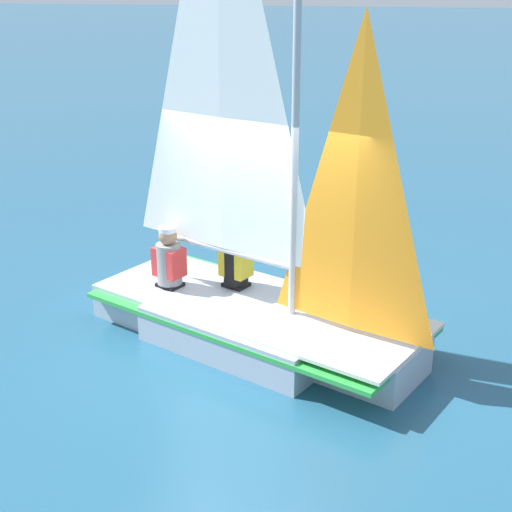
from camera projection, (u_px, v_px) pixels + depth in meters
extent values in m
plane|color=#235675|center=(256.00, 338.00, 8.24)|extent=(260.00, 260.00, 0.00)
cube|color=#B2BCCC|center=(256.00, 322.00, 8.17)|extent=(2.56, 2.27, 0.41)
cube|color=#B2BCCC|center=(375.00, 360.00, 7.34)|extent=(1.14, 1.15, 0.41)
cube|color=#B2BCCC|center=(159.00, 290.00, 9.00)|extent=(1.31, 1.62, 0.41)
cube|color=green|center=(256.00, 311.00, 8.12)|extent=(4.14, 2.83, 0.05)
cube|color=silver|center=(338.00, 329.00, 7.50)|extent=(2.15, 2.01, 0.04)
cylinder|color=#B7B7BC|center=(297.00, 69.00, 6.88)|extent=(0.08, 0.08, 5.29)
cylinder|color=#B7B7BC|center=(223.00, 249.00, 8.15)|extent=(1.81, 0.69, 0.07)
pyramid|color=white|center=(220.00, 39.00, 7.32)|extent=(1.72, 0.64, 4.57)
pyramid|color=orange|center=(358.00, 178.00, 6.83)|extent=(1.25, 0.48, 3.14)
cube|color=black|center=(131.00, 285.00, 9.31)|extent=(0.09, 0.05, 0.29)
cube|color=black|center=(236.00, 300.00, 8.68)|extent=(0.34, 0.32, 0.45)
cylinder|color=black|center=(236.00, 264.00, 8.51)|extent=(0.38, 0.38, 0.50)
cube|color=yellow|center=(236.00, 262.00, 8.50)|extent=(0.41, 0.36, 0.35)
sphere|color=tan|center=(236.00, 236.00, 8.38)|extent=(0.22, 0.22, 0.22)
cylinder|color=blue|center=(235.00, 229.00, 8.35)|extent=(0.27, 0.27, 0.06)
cube|color=black|center=(171.00, 300.00, 8.67)|extent=(0.34, 0.32, 0.45)
cylinder|color=gray|center=(169.00, 264.00, 8.50)|extent=(0.38, 0.38, 0.50)
cube|color=red|center=(169.00, 262.00, 8.50)|extent=(0.41, 0.36, 0.35)
sphere|color=#A87A56|center=(168.00, 236.00, 8.38)|extent=(0.22, 0.22, 0.22)
cylinder|color=white|center=(167.00, 229.00, 8.35)|extent=(0.27, 0.27, 0.06)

